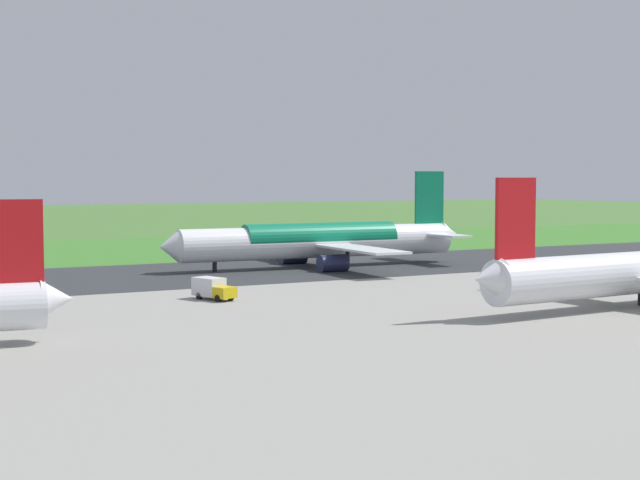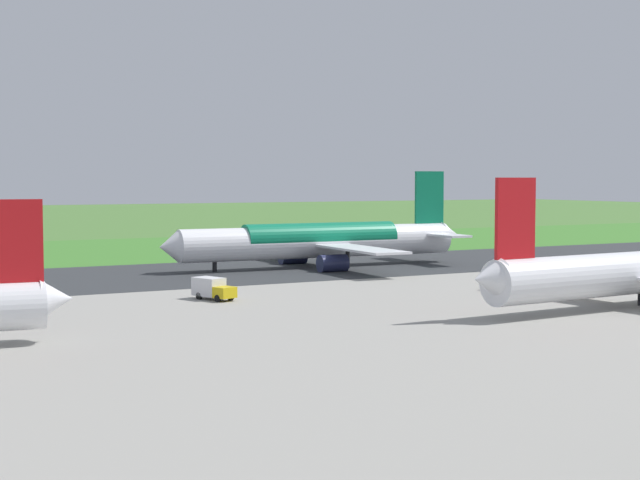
% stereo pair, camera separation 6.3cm
% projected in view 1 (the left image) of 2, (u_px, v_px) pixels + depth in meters
% --- Properties ---
extents(ground_plane, '(800.00, 800.00, 0.00)m').
position_uv_depth(ground_plane, '(264.00, 270.00, 146.43)').
color(ground_plane, '#477233').
extents(runway_asphalt, '(600.00, 37.46, 0.06)m').
position_uv_depth(runway_asphalt, '(264.00, 270.00, 146.43)').
color(runway_asphalt, '#2D3033').
rests_on(runway_asphalt, ground).
extents(apron_concrete, '(440.00, 110.00, 0.05)m').
position_uv_depth(apron_concrete, '(474.00, 313.00, 99.04)').
color(apron_concrete, gray).
rests_on(apron_concrete, ground).
extents(grass_verge_foreground, '(600.00, 80.00, 0.04)m').
position_uv_depth(grass_verge_foreground, '(167.00, 250.00, 187.92)').
color(grass_verge_foreground, '#3C782B').
rests_on(grass_verge_foreground, ground).
extents(airliner_main, '(54.07, 44.17, 15.88)m').
position_uv_depth(airliner_main, '(322.00, 241.00, 151.07)').
color(airliner_main, white).
rests_on(airliner_main, ground).
extents(airliner_parked_mid, '(49.91, 40.83, 14.57)m').
position_uv_depth(airliner_parked_mid, '(640.00, 271.00, 104.55)').
color(airliner_parked_mid, white).
rests_on(airliner_parked_mid, ground).
extents(service_truck_fuel, '(4.01, 6.22, 2.65)m').
position_uv_depth(service_truck_fuel, '(213.00, 288.00, 110.12)').
color(service_truck_fuel, gold).
rests_on(service_truck_fuel, ground).
extents(no_stopping_sign, '(0.60, 0.10, 2.98)m').
position_uv_depth(no_stopping_sign, '(257.00, 240.00, 192.77)').
color(no_stopping_sign, slate).
rests_on(no_stopping_sign, ground).
extents(traffic_cone_orange, '(0.40, 0.40, 0.55)m').
position_uv_depth(traffic_cone_orange, '(224.00, 246.00, 195.40)').
color(traffic_cone_orange, orange).
rests_on(traffic_cone_orange, ground).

